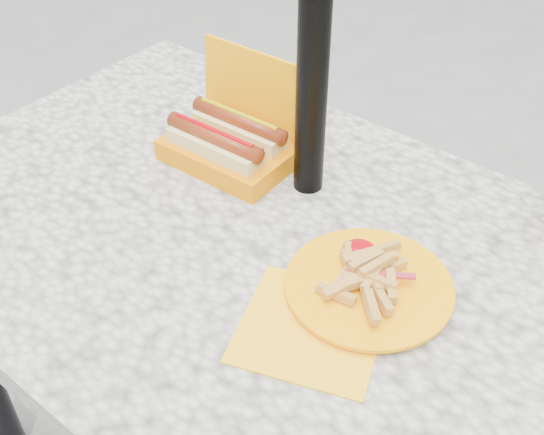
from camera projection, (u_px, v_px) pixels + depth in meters
The scene contains 3 objects.
picnic_table at pixel (249, 281), 1.14m from camera, with size 1.20×0.80×0.75m.
hotdog_box at pixel (230, 141), 1.20m from camera, with size 0.23×0.17×0.18m.
fries_plate at pixel (364, 287), 0.97m from camera, with size 0.26×0.35×0.05m.
Camera 1 is at (0.54, -0.60, 1.46)m, focal length 45.00 mm.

